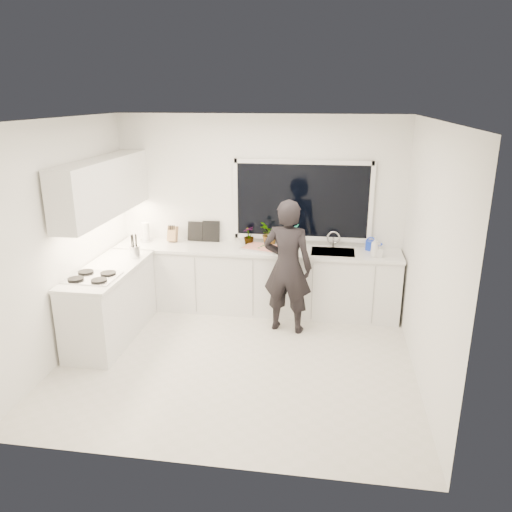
# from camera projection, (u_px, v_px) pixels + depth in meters

# --- Properties ---
(floor) EXTENTS (4.00, 3.50, 0.02)m
(floor) POSITION_uv_depth(u_px,v_px,m) (237.00, 361.00, 5.80)
(floor) COLOR beige
(floor) RESTS_ON ground
(wall_back) EXTENTS (4.00, 0.02, 2.70)m
(wall_back) POSITION_uv_depth(u_px,v_px,m) (259.00, 213.00, 7.03)
(wall_back) COLOR white
(wall_back) RESTS_ON ground
(wall_left) EXTENTS (0.02, 3.50, 2.70)m
(wall_left) POSITION_uv_depth(u_px,v_px,m) (62.00, 241.00, 5.67)
(wall_left) COLOR white
(wall_left) RESTS_ON ground
(wall_right) EXTENTS (0.02, 3.50, 2.70)m
(wall_right) POSITION_uv_depth(u_px,v_px,m) (429.00, 258.00, 5.09)
(wall_right) COLOR white
(wall_right) RESTS_ON ground
(ceiling) EXTENTS (4.00, 3.50, 0.02)m
(ceiling) POSITION_uv_depth(u_px,v_px,m) (234.00, 118.00, 4.96)
(ceiling) COLOR white
(ceiling) RESTS_ON wall_back
(window) EXTENTS (1.80, 0.02, 1.00)m
(window) POSITION_uv_depth(u_px,v_px,m) (302.00, 201.00, 6.85)
(window) COLOR black
(window) RESTS_ON wall_back
(base_cabinets_back) EXTENTS (3.92, 0.58, 0.88)m
(base_cabinets_back) POSITION_uv_depth(u_px,v_px,m) (256.00, 281.00, 7.02)
(base_cabinets_back) COLOR white
(base_cabinets_back) RESTS_ON floor
(base_cabinets_left) EXTENTS (0.58, 1.60, 0.88)m
(base_cabinets_left) POSITION_uv_depth(u_px,v_px,m) (111.00, 304.00, 6.23)
(base_cabinets_left) COLOR white
(base_cabinets_left) RESTS_ON floor
(countertop_back) EXTENTS (3.94, 0.62, 0.04)m
(countertop_back) POSITION_uv_depth(u_px,v_px,m) (256.00, 250.00, 6.87)
(countertop_back) COLOR silver
(countertop_back) RESTS_ON base_cabinets_back
(countertop_left) EXTENTS (0.62, 1.60, 0.04)m
(countertop_left) POSITION_uv_depth(u_px,v_px,m) (107.00, 270.00, 6.09)
(countertop_left) COLOR silver
(countertop_left) RESTS_ON base_cabinets_left
(upper_cabinets) EXTENTS (0.34, 2.10, 0.70)m
(upper_cabinets) POSITION_uv_depth(u_px,v_px,m) (103.00, 187.00, 6.14)
(upper_cabinets) COLOR white
(upper_cabinets) RESTS_ON wall_left
(sink) EXTENTS (0.58, 0.42, 0.14)m
(sink) POSITION_uv_depth(u_px,v_px,m) (333.00, 255.00, 6.74)
(sink) COLOR silver
(sink) RESTS_ON countertop_back
(faucet) EXTENTS (0.03, 0.03, 0.22)m
(faucet) POSITION_uv_depth(u_px,v_px,m) (333.00, 240.00, 6.88)
(faucet) COLOR silver
(faucet) RESTS_ON countertop_back
(stovetop) EXTENTS (0.56, 0.48, 0.03)m
(stovetop) POSITION_uv_depth(u_px,v_px,m) (92.00, 277.00, 5.75)
(stovetop) COLOR black
(stovetop) RESTS_ON countertop_left
(person) EXTENTS (0.69, 0.52, 1.73)m
(person) POSITION_uv_depth(u_px,v_px,m) (287.00, 267.00, 6.29)
(person) COLOR black
(person) RESTS_ON floor
(pizza_tray) EXTENTS (0.59, 0.51, 0.03)m
(pizza_tray) POSITION_uv_depth(u_px,v_px,m) (262.00, 248.00, 6.83)
(pizza_tray) COLOR silver
(pizza_tray) RESTS_ON countertop_back
(pizza) EXTENTS (0.54, 0.45, 0.01)m
(pizza) POSITION_uv_depth(u_px,v_px,m) (262.00, 247.00, 6.82)
(pizza) COLOR #B62C18
(pizza) RESTS_ON pizza_tray
(watering_can) EXTENTS (0.17, 0.17, 0.13)m
(watering_can) POSITION_uv_depth(u_px,v_px,m) (371.00, 245.00, 6.78)
(watering_can) COLOR blue
(watering_can) RESTS_ON countertop_back
(paper_towel_roll) EXTENTS (0.12, 0.12, 0.26)m
(paper_towel_roll) POSITION_uv_depth(u_px,v_px,m) (146.00, 233.00, 7.16)
(paper_towel_roll) COLOR silver
(paper_towel_roll) RESTS_ON countertop_back
(knife_block) EXTENTS (0.14, 0.11, 0.22)m
(knife_block) POSITION_uv_depth(u_px,v_px,m) (173.00, 234.00, 7.15)
(knife_block) COLOR brown
(knife_block) RESTS_ON countertop_back
(utensil_crock) EXTENTS (0.16, 0.16, 0.16)m
(utensil_crock) POSITION_uv_depth(u_px,v_px,m) (135.00, 252.00, 6.45)
(utensil_crock) COLOR silver
(utensil_crock) RESTS_ON countertop_left
(picture_frame_large) EXTENTS (0.22, 0.04, 0.28)m
(picture_frame_large) POSITION_uv_depth(u_px,v_px,m) (195.00, 231.00, 7.19)
(picture_frame_large) COLOR black
(picture_frame_large) RESTS_ON countertop_back
(picture_frame_small) EXTENTS (0.25, 0.03, 0.30)m
(picture_frame_small) POSITION_uv_depth(u_px,v_px,m) (211.00, 231.00, 7.15)
(picture_frame_small) COLOR black
(picture_frame_small) RESTS_ON countertop_back
(herb_plants) EXTENTS (0.83, 0.38, 0.34)m
(herb_plants) POSITION_uv_depth(u_px,v_px,m) (271.00, 234.00, 6.95)
(herb_plants) COLOR #26662D
(herb_plants) RESTS_ON countertop_back
(soap_bottles) EXTENTS (0.16, 0.13, 0.27)m
(soap_bottles) POSITION_uv_depth(u_px,v_px,m) (376.00, 248.00, 6.46)
(soap_bottles) COLOR #D8BF66
(soap_bottles) RESTS_ON countertop_back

